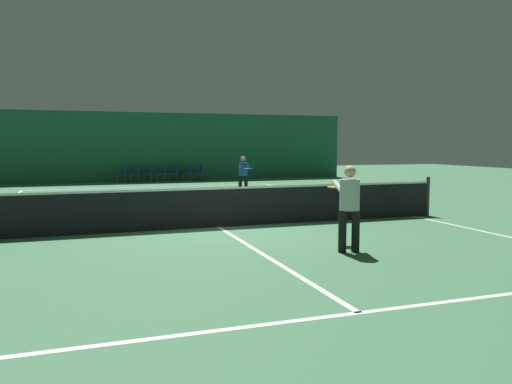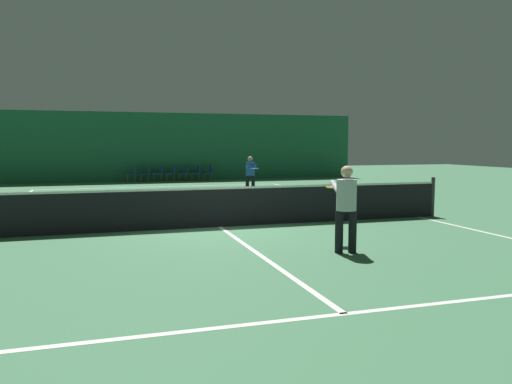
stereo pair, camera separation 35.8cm
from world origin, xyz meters
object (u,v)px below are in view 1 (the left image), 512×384
Objects in this scene: player_far at (243,172)px; courtside_chair_2 at (149,173)px; courtside_chair_0 at (122,173)px; courtside_chair_5 at (187,172)px; courtside_chair_3 at (162,172)px; courtside_chair_1 at (136,173)px; courtside_chair_6 at (199,172)px; courtside_chair_4 at (174,172)px; player_near at (349,202)px; tennis_net at (218,206)px.

courtside_chair_2 is (-2.72, 7.76, -0.38)m from player_far.
courtside_chair_2 is at bearing 90.00° from courtside_chair_0.
courtside_chair_3 is at bearing -90.00° from courtside_chair_5.
courtside_chair_1 is 1.00× the size of courtside_chair_5.
courtside_chair_5 is at bearing 90.00° from courtside_chair_2.
player_far reaches higher than courtside_chair_0.
courtside_chair_5 is 1.00× the size of courtside_chair_6.
courtside_chair_6 is (2.67, 0.00, 0.00)m from courtside_chair_2.
courtside_chair_4 is 1.00× the size of courtside_chair_5.
courtside_chair_5 is (0.67, 0.00, 0.00)m from courtside_chair_4.
courtside_chair_2 is (-1.33, 18.45, -0.44)m from player_near.
courtside_chair_3 is at bearing 90.00° from courtside_chair_0.
courtside_chair_0 is 4.00m from courtside_chair_6.
player_near is at bearing 4.12° from courtside_chair_2.
courtside_chair_4 is (2.00, 0.00, 0.00)m from courtside_chair_1.
courtside_chair_0 is 1.00× the size of courtside_chair_4.
courtside_chair_3 is at bearing -90.00° from courtside_chair_6.
courtside_chair_6 is at bearing 90.00° from courtside_chair_4.
courtside_chair_5 is (-0.71, 7.76, -0.38)m from player_far.
courtside_chair_1 is at bearing -150.05° from player_far.
courtside_chair_4 is (-1.38, 7.76, -0.38)m from player_far.
courtside_chair_0 is (-1.11, 15.05, -0.03)m from tennis_net.
courtside_chair_5 and courtside_chair_6 have the same top height.
player_near is 1.88× the size of courtside_chair_4.
courtside_chair_0 is at bearing 94.23° from tennis_net.
courtside_chair_6 is at bearing 90.00° from courtside_chair_5.
courtside_chair_2 is at bearing -154.32° from player_far.
courtside_chair_0 is 1.33m from courtside_chair_2.
courtside_chair_0 is 1.00× the size of courtside_chair_3.
player_far is 8.04m from courtside_chair_3.
courtside_chair_4 is at bearing 13.05° from player_near.
courtside_chair_5 is at bearing 10.98° from player_near.
courtside_chair_0 is 2.67m from courtside_chair_4.
courtside_chair_2 is at bearing -90.00° from courtside_chair_4.
courtside_chair_2 is 1.00× the size of courtside_chair_4.
courtside_chair_0 is at bearing -90.00° from courtside_chair_3.
player_far reaches higher than courtside_chair_5.
courtside_chair_0 is at bearing 21.28° from player_near.
player_near is at bearing -65.49° from tennis_net.
tennis_net is 15.21m from courtside_chair_5.
courtside_chair_2 is (1.33, 0.00, 0.00)m from courtside_chair_0.
courtside_chair_1 is 2.67m from courtside_chair_5.
player_far is at bearing 0.35° from courtside_chair_6.
courtside_chair_0 is 1.00× the size of courtside_chair_2.
player_near is at bearing 8.21° from courtside_chair_0.
player_far is 1.77× the size of courtside_chair_0.
courtside_chair_6 is (2.89, 15.05, -0.03)m from tennis_net.
tennis_net is 14.29× the size of courtside_chair_6.
player_near reaches higher than courtside_chair_1.
courtside_chair_1 is 1.00× the size of courtside_chair_4.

